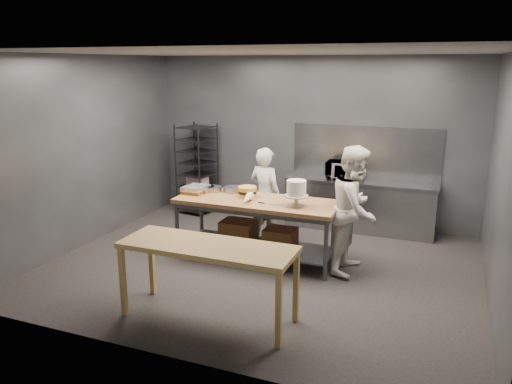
% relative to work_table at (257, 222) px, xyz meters
% --- Properties ---
extents(ground, '(6.00, 6.00, 0.00)m').
position_rel_work_table_xyz_m(ground, '(0.18, -0.26, -0.57)').
color(ground, black).
rests_on(ground, ground).
extents(back_wall, '(6.00, 0.04, 3.00)m').
position_rel_work_table_xyz_m(back_wall, '(0.18, 2.24, 0.93)').
color(back_wall, '#4C4F54').
rests_on(back_wall, ground).
extents(work_table, '(2.40, 0.90, 0.92)m').
position_rel_work_table_xyz_m(work_table, '(0.00, 0.00, 0.00)').
color(work_table, brown).
rests_on(work_table, ground).
extents(near_counter, '(2.00, 0.70, 0.90)m').
position_rel_work_table_xyz_m(near_counter, '(0.16, -1.89, 0.24)').
color(near_counter, olive).
rests_on(near_counter, ground).
extents(back_counter, '(2.60, 0.60, 0.90)m').
position_rel_work_table_xyz_m(back_counter, '(1.18, 1.92, -0.12)').
color(back_counter, slate).
rests_on(back_counter, ground).
extents(splashback_panel, '(2.60, 0.02, 0.90)m').
position_rel_work_table_xyz_m(splashback_panel, '(1.18, 2.22, 0.78)').
color(splashback_panel, slate).
rests_on(splashback_panel, back_counter).
extents(speed_rack, '(0.69, 0.73, 1.75)m').
position_rel_work_table_xyz_m(speed_rack, '(-1.98, 1.84, 0.28)').
color(speed_rack, black).
rests_on(speed_rack, ground).
extents(chef_behind, '(0.65, 0.51, 1.57)m').
position_rel_work_table_xyz_m(chef_behind, '(-0.15, 0.74, 0.21)').
color(chef_behind, silver).
rests_on(chef_behind, ground).
extents(chef_right, '(0.76, 0.93, 1.79)m').
position_rel_work_table_xyz_m(chef_right, '(1.42, 0.11, 0.32)').
color(chef_right, white).
rests_on(chef_right, ground).
extents(microwave, '(0.54, 0.37, 0.30)m').
position_rel_work_table_xyz_m(microwave, '(0.85, 1.92, 0.48)').
color(microwave, black).
rests_on(microwave, back_counter).
extents(frosted_cake_stand, '(0.34, 0.34, 0.37)m').
position_rel_work_table_xyz_m(frosted_cake_stand, '(0.64, -0.12, 0.58)').
color(frosted_cake_stand, '#BDB297').
rests_on(frosted_cake_stand, work_table).
extents(layer_cake, '(0.28, 0.28, 0.16)m').
position_rel_work_table_xyz_m(layer_cake, '(-0.19, 0.09, 0.43)').
color(layer_cake, '#EEBB4B').
rests_on(layer_cake, work_table).
extents(cake_pans, '(0.73, 0.42, 0.07)m').
position_rel_work_table_xyz_m(cake_pans, '(-0.76, 0.23, 0.39)').
color(cake_pans, gray).
rests_on(cake_pans, work_table).
extents(piping_bag, '(0.16, 0.39, 0.12)m').
position_rel_work_table_xyz_m(piping_bag, '(-0.07, -0.23, 0.41)').
color(piping_bag, silver).
rests_on(piping_bag, work_table).
extents(offset_spatula, '(0.37, 0.02, 0.02)m').
position_rel_work_table_xyz_m(offset_spatula, '(0.22, -0.16, 0.35)').
color(offset_spatula, slate).
rests_on(offset_spatula, work_table).
extents(pastry_clamshells, '(0.34, 0.38, 0.11)m').
position_rel_work_table_xyz_m(pastry_clamshells, '(-1.02, 0.02, 0.40)').
color(pastry_clamshells, '#96641E').
rests_on(pastry_clamshells, work_table).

